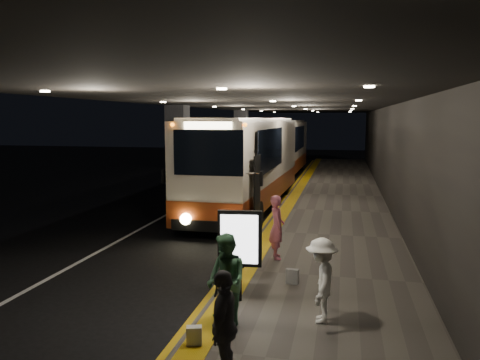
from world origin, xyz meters
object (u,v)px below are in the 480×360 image
(coach_second, at_px, (281,150))
(passenger_waiting_white, at_px, (321,280))
(passenger_boarding, at_px, (277,227))
(coach_main, at_px, (248,167))
(bag_plain, at_px, (194,336))
(passenger_waiting_green, at_px, (226,280))
(passenger_waiting_grey, at_px, (224,326))
(bag_polka, at_px, (292,276))
(stanchion_post, at_px, (243,247))
(info_sign, at_px, (240,240))

(coach_second, bearing_deg, passenger_waiting_white, -79.87)
(coach_second, bearing_deg, passenger_boarding, -82.00)
(coach_main, bearing_deg, bag_plain, -80.69)
(passenger_waiting_green, height_order, bag_plain, passenger_waiting_green)
(coach_main, xyz_separation_m, passenger_waiting_grey, (2.45, -13.52, -0.85))
(passenger_waiting_green, bearing_deg, passenger_waiting_grey, -29.88)
(bag_polka, bearing_deg, passenger_waiting_white, -68.76)
(passenger_boarding, xyz_separation_m, passenger_waiting_grey, (0.10, -6.02, -0.04))
(bag_plain, height_order, stanchion_post, stanchion_post)
(passenger_boarding, distance_m, passenger_waiting_green, 4.28)
(passenger_boarding, distance_m, passenger_waiting_white, 3.98)
(passenger_waiting_green, bearing_deg, passenger_boarding, 132.80)
(coach_second, distance_m, passenger_waiting_white, 23.05)
(bag_plain, bearing_deg, passenger_waiting_grey, -50.18)
(passenger_boarding, height_order, passenger_waiting_white, passenger_boarding)
(stanchion_post, bearing_deg, coach_second, 95.04)
(passenger_boarding, relative_size, passenger_waiting_green, 1.02)
(bag_polka, bearing_deg, info_sign, -127.06)
(coach_main, relative_size, info_sign, 6.47)
(coach_main, distance_m, passenger_waiting_grey, 13.77)
(bag_plain, relative_size, stanchion_post, 0.29)
(coach_second, relative_size, passenger_waiting_white, 7.40)
(info_sign, distance_m, stanchion_post, 2.21)
(passenger_waiting_white, height_order, bag_plain, passenger_waiting_white)
(bag_polka, bearing_deg, passenger_boarding, 108.32)
(info_sign, bearing_deg, coach_second, 88.61)
(bag_polka, bearing_deg, coach_main, 107.54)
(coach_second, height_order, passenger_waiting_grey, coach_second)
(passenger_boarding, xyz_separation_m, bag_polka, (0.62, -1.88, -0.68))
(coach_main, xyz_separation_m, bag_plain, (1.70, -12.63, -1.50))
(passenger_waiting_white, bearing_deg, coach_main, -161.78)
(bag_plain, distance_m, stanchion_post, 4.08)
(coach_main, bearing_deg, bag_polka, -70.83)
(info_sign, relative_size, stanchion_post, 1.69)
(bag_polka, bearing_deg, stanchion_post, 148.34)
(passenger_waiting_green, bearing_deg, bag_plain, -64.24)
(coach_second, height_order, bag_polka, coach_second)
(passenger_waiting_white, bearing_deg, bag_polka, -158.70)
(coach_main, relative_size, stanchion_post, 10.94)
(bag_plain, bearing_deg, stanchion_post, 90.71)
(coach_main, xyz_separation_m, passenger_boarding, (2.34, -7.50, -0.81))
(coach_main, xyz_separation_m, passenger_waiting_white, (3.69, -11.25, -0.88))
(passenger_boarding, height_order, stanchion_post, passenger_boarding)
(passenger_waiting_green, bearing_deg, coach_main, 146.73)
(coach_main, xyz_separation_m, passenger_waiting_green, (2.04, -11.77, -0.82))
(passenger_waiting_grey, xyz_separation_m, bag_plain, (-0.74, 0.89, -0.66))
(bag_polka, bearing_deg, passenger_waiting_green, -111.28)
(passenger_waiting_white, xyz_separation_m, stanchion_post, (-2.04, 2.67, -0.23))
(stanchion_post, bearing_deg, bag_polka, -31.66)
(stanchion_post, bearing_deg, info_sign, -79.69)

